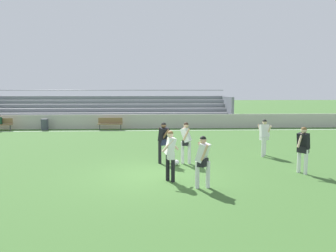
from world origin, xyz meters
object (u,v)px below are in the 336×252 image
Objects in this scene: trash_bin at (45,124)px; player_white_pressing_high at (170,151)px; bench_far_right at (110,123)px; player_white_challenging at (203,157)px; bench_near_wall_gap at (0,123)px; player_dark_wide_left at (164,139)px; player_white_overlapping at (264,134)px; bleacher_stand at (107,110)px; player_dark_on_ball at (303,146)px; player_white_dropping_back at (186,139)px; soccer_ball at (176,162)px.

trash_bin is 0.50× the size of player_white_pressing_high.
player_white_challenging reaches higher than bench_far_right.
bench_near_wall_gap is 1.08× the size of player_dark_wide_left.
bench_near_wall_gap is 16.01m from player_dark_wide_left.
player_white_challenging is at bearing -72.68° from player_dark_wide_left.
player_white_overlapping is at bearing -31.26° from bench_near_wall_gap.
player_dark_wide_left reaches higher than trash_bin.
trash_bin is 16.26m from player_white_pressing_high.
player_dark_on_ball is at bearing -61.05° from bleacher_stand.
player_white_challenging is at bearing -158.28° from player_dark_on_ball.
player_dark_on_ball reaches higher than trash_bin.
player_white_overlapping is at bearing 14.14° from player_dark_wide_left.
bleacher_stand is 15.88m from player_white_dropping_back.
bench_far_right is 12.05m from player_white_dropping_back.
player_white_pressing_high is at bearing -107.62° from player_white_dropping_back.
bleacher_stand reaches higher than bench_near_wall_gap.
soccer_ball is (-0.40, -0.23, -0.90)m from player_white_dropping_back.
bench_near_wall_gap reaches higher than trash_bin.
bench_far_right is 1.07× the size of player_dark_on_ball.
player_dark_on_ball reaches higher than player_white_challenging.
player_dark_wide_left is 3.57m from player_white_challenging.
player_white_pressing_high is at bearing 140.51° from player_white_challenging.
player_white_overlapping is (8.90, -13.66, -0.29)m from bleacher_stand.
player_dark_on_ball is (4.02, -1.68, -0.01)m from player_white_dropping_back.
player_white_pressing_high is (11.75, -13.62, 0.45)m from bench_near_wall_gap.
bleacher_stand is at bearing 106.25° from player_dark_wide_left.
soccer_ball is (-4.42, 1.45, -0.89)m from player_dark_on_ball.
trash_bin is at bearing 3.29° from bench_near_wall_gap.
player_white_dropping_back reaches higher than player_white_challenging.
soccer_ball is at bearing -158.97° from player_white_overlapping.
player_white_overlapping is (-0.33, 3.03, -0.01)m from player_dark_on_ball.
bleacher_stand is 16.30m from player_white_overlapping.
player_white_challenging is 7.31× the size of soccer_ball.
player_white_challenging is 3.16m from soccer_ball.
player_white_overlapping reaches higher than trash_bin.
player_dark_wide_left is 1.01× the size of player_white_overlapping.
bleacher_stand reaches higher than player_dark_on_ball.
player_white_dropping_back is at bearing 157.25° from player_dark_on_ball.
player_dark_wide_left is (4.32, -14.81, -0.28)m from bleacher_stand.
player_white_pressing_high is at bearing -87.41° from player_dark_wide_left.
player_white_dropping_back is 1.02× the size of player_white_overlapping.
player_dark_on_ball is at bearing 21.72° from player_white_challenging.
soccer_ball is at bearing 80.42° from player_white_pressing_high.
player_white_challenging is (-3.85, -1.53, -0.05)m from player_dark_on_ball.
bleacher_stand is 5.57m from trash_bin.
player_dark_wide_left is 0.99× the size of player_white_dropping_back.
player_white_challenging is (9.52, -14.58, 0.53)m from trash_bin.
bench_near_wall_gap is 8.18× the size of soccer_ball.
player_white_overlapping is 4.47m from soccer_ball.
player_dark_on_ball is 1.04× the size of player_white_challenging.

